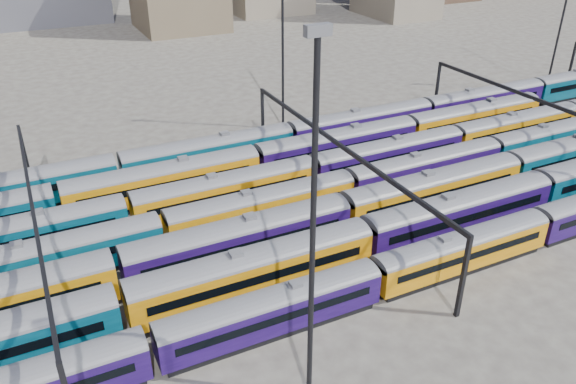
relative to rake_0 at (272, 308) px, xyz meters
name	(u,v)px	position (x,y,z in m)	size (l,w,h in m)	color
ground	(253,229)	(4.62, 15.00, -2.47)	(500.00, 500.00, 0.00)	#423D38
rake_0	(272,308)	(0.00, 0.00, 0.00)	(134.01, 2.80, 4.70)	black
rake_1	(365,236)	(11.86, 5.00, 0.43)	(134.37, 3.27, 5.53)	black
rake_2	(344,210)	(12.59, 10.00, 0.44)	(134.64, 3.28, 5.54)	black
rake_3	(349,184)	(16.24, 15.00, 0.23)	(125.27, 3.05, 5.15)	black
rake_4	(312,169)	(14.32, 20.00, 0.27)	(126.95, 3.10, 5.22)	black
rake_5	(57,199)	(-13.19, 25.00, 0.44)	(134.81, 3.29, 5.55)	black
rake_6	(290,135)	(16.28, 30.00, 0.41)	(133.21, 3.25, 5.48)	black
gantry_1	(35,216)	(-15.38, 15.00, 4.32)	(0.35, 40.35, 8.03)	black
gantry_2	(338,153)	(14.62, 15.00, 4.32)	(0.35, 40.35, 8.03)	black
gantry_3	(542,110)	(44.62, 15.00, 4.32)	(0.35, 40.35, 8.03)	black
mast_2	(313,227)	(-0.38, -7.00, 11.50)	(1.40, 0.50, 25.60)	black
mast_3	(283,33)	(19.62, 39.00, 11.50)	(1.40, 0.50, 25.60)	black
mast_5	(565,8)	(69.62, 35.00, 11.50)	(1.40, 0.50, 25.60)	black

